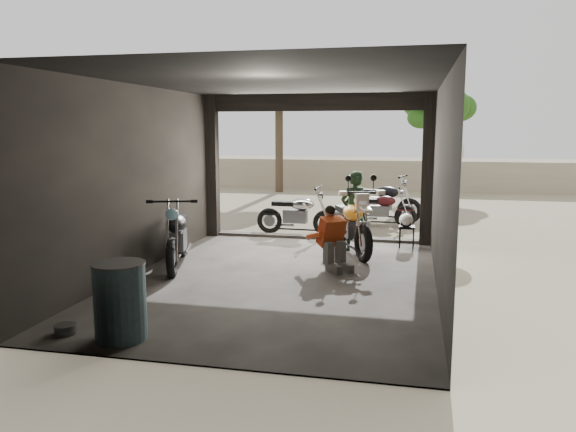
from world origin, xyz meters
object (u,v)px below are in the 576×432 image
at_px(helmet, 406,220).
at_px(mechanic, 335,240).
at_px(left_bike, 177,232).
at_px(outside_bike_a, 297,211).
at_px(outside_bike_b, 381,206).
at_px(oil_drum, 120,302).
at_px(sign_post, 445,169).
at_px(main_bike, 351,221).
at_px(outside_bike_c, 382,198).
at_px(rider, 354,211).
at_px(stool, 407,230).

bearing_deg(helmet, mechanic, -94.75).
height_order(left_bike, outside_bike_a, left_bike).
relative_size(outside_bike_a, outside_bike_b, 1.10).
height_order(outside_bike_a, oil_drum, outside_bike_a).
distance_m(oil_drum, sign_post, 8.47).
distance_m(outside_bike_a, mechanic, 3.40).
bearing_deg(main_bike, helmet, 11.05).
bearing_deg(outside_bike_b, outside_bike_c, 0.78).
bearing_deg(outside_bike_b, oil_drum, 163.29).
bearing_deg(sign_post, helmet, -97.66).
distance_m(main_bike, sign_post, 3.02).
height_order(main_bike, rider, rider).
relative_size(left_bike, outside_bike_c, 1.03).
bearing_deg(rider, stool, 167.18).
xyz_separation_m(left_bike, rider, (2.94, 2.02, 0.17)).
height_order(outside_bike_a, mechanic, outside_bike_a).
bearing_deg(left_bike, main_bike, 13.98).
bearing_deg(helmet, oil_drum, -93.99).
distance_m(outside_bike_b, rider, 3.06).
relative_size(outside_bike_c, oil_drum, 1.99).
bearing_deg(helmet, outside_bike_a, -177.25).
distance_m(outside_bike_a, stool, 2.70).
xyz_separation_m(main_bike, left_bike, (-2.91, -1.73, -0.03)).
distance_m(stool, oil_drum, 6.80).
bearing_deg(main_bike, stool, 11.72).
distance_m(outside_bike_a, outside_bike_c, 3.01).
height_order(outside_bike_a, sign_post, sign_post).
bearing_deg(stool, helmet, -121.47).
height_order(left_bike, outside_bike_b, left_bike).
distance_m(rider, mechanic, 1.70).
distance_m(rider, sign_post, 2.76).
bearing_deg(outside_bike_c, left_bike, 163.61).
bearing_deg(oil_drum, outside_bike_a, 84.36).
xyz_separation_m(main_bike, outside_bike_b, (0.41, 3.31, -0.15)).
bearing_deg(outside_bike_c, oil_drum, 177.96).
bearing_deg(outside_bike_c, stool, -155.28).
distance_m(outside_bike_a, oil_drum, 6.98).
bearing_deg(stool, mechanic, -118.88).
relative_size(outside_bike_c, stool, 4.02).
bearing_deg(sign_post, oil_drum, -96.10).
height_order(stool, sign_post, sign_post).
distance_m(outside_bike_a, outside_bike_b, 2.42).
relative_size(main_bike, helmet, 6.67).
relative_size(outside_bike_c, mechanic, 1.69).
distance_m(helmet, sign_post, 1.90).
distance_m(main_bike, helmet, 1.32).
distance_m(stool, sign_post, 1.98).
distance_m(stool, helmet, 0.21).
xyz_separation_m(outside_bike_b, outside_bike_c, (-0.01, 0.83, 0.11)).
bearing_deg(mechanic, main_bike, 46.80).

